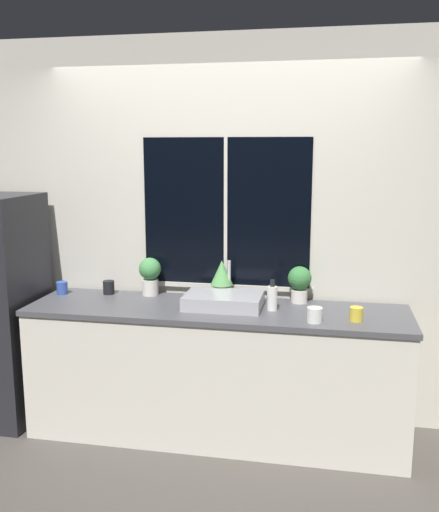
% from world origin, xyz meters
% --- Properties ---
extents(ground_plane, '(14.00, 14.00, 0.00)m').
position_xyz_m(ground_plane, '(0.00, 0.00, 0.00)').
color(ground_plane, '#4C4742').
extents(wall_back, '(8.00, 0.09, 2.70)m').
position_xyz_m(wall_back, '(0.00, 0.69, 1.35)').
color(wall_back, beige).
rests_on(wall_back, ground_plane).
extents(counter, '(2.52, 0.65, 0.90)m').
position_xyz_m(counter, '(0.00, 0.31, 0.45)').
color(counter, silver).
rests_on(counter, ground_plane).
extents(sink, '(0.51, 0.40, 0.28)m').
position_xyz_m(sink, '(0.05, 0.34, 0.94)').
color(sink, '#ADADB2').
rests_on(sink, counter).
extents(potted_plant_left, '(0.16, 0.16, 0.27)m').
position_xyz_m(potted_plant_left, '(-0.53, 0.56, 1.05)').
color(potted_plant_left, silver).
rests_on(potted_plant_left, counter).
extents(potted_plant_center, '(0.16, 0.16, 0.27)m').
position_xyz_m(potted_plant_center, '(-0.01, 0.56, 1.04)').
color(potted_plant_center, silver).
rests_on(potted_plant_center, counter).
extents(potted_plant_right, '(0.16, 0.16, 0.25)m').
position_xyz_m(potted_plant_right, '(0.53, 0.56, 1.04)').
color(potted_plant_right, silver).
rests_on(potted_plant_right, counter).
extents(soap_bottle, '(0.07, 0.07, 0.20)m').
position_xyz_m(soap_bottle, '(0.37, 0.33, 0.98)').
color(soap_bottle, white).
rests_on(soap_bottle, counter).
extents(mug_black, '(0.08, 0.08, 0.10)m').
position_xyz_m(mug_black, '(-0.84, 0.52, 0.94)').
color(mug_black, black).
rests_on(mug_black, counter).
extents(mug_blue, '(0.08, 0.08, 0.09)m').
position_xyz_m(mug_blue, '(-1.17, 0.46, 0.94)').
color(mug_blue, '#3351AD').
rests_on(mug_blue, counter).
extents(mug_white, '(0.09, 0.09, 0.09)m').
position_xyz_m(mug_white, '(0.65, 0.12, 0.94)').
color(mug_white, white).
rests_on(mug_white, counter).
extents(mug_yellow, '(0.08, 0.08, 0.09)m').
position_xyz_m(mug_yellow, '(0.90, 0.19, 0.94)').
color(mug_yellow, gold).
rests_on(mug_yellow, counter).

